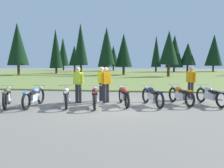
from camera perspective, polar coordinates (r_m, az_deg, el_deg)
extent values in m
plane|color=gray|center=(9.75, -0.46, -5.60)|extent=(140.00, 140.00, 0.00)
cube|color=olive|center=(36.24, 5.40, 2.49)|extent=(80.00, 44.00, 0.10)
cylinder|color=#47331E|center=(35.07, -7.97, 3.55)|extent=(0.36, 0.36, 1.54)
cone|color=black|center=(35.17, -8.05, 10.08)|extent=(2.26, 2.26, 6.46)
cylinder|color=#47331E|center=(45.55, -9.55, 3.84)|extent=(0.36, 0.36, 1.39)
cone|color=black|center=(45.56, -9.60, 7.24)|extent=(2.38, 2.38, 4.01)
cylinder|color=#47331E|center=(47.04, 15.62, 3.53)|extent=(0.36, 0.36, 1.01)
cone|color=black|center=(47.08, 15.74, 8.11)|extent=(3.57, 3.57, 6.52)
cylinder|color=#47331E|center=(38.85, -14.10, 3.23)|extent=(0.36, 0.36, 1.02)
cone|color=black|center=(38.90, -14.22, 8.81)|extent=(2.23, 2.23, 6.56)
cylinder|color=#47331E|center=(48.77, -1.81, 3.82)|extent=(0.36, 0.36, 1.08)
cone|color=black|center=(48.84, -1.82, 8.68)|extent=(3.17, 3.17, 7.20)
cylinder|color=#47331E|center=(51.17, 24.52, 3.55)|extent=(0.36, 0.36, 1.32)
cone|color=black|center=(51.23, 24.69, 7.93)|extent=(3.49, 3.49, 6.51)
cylinder|color=#47331E|center=(47.59, 18.78, 3.72)|extent=(0.36, 0.36, 1.44)
cone|color=black|center=(47.61, 18.88, 7.30)|extent=(3.25, 3.25, 4.50)
cylinder|color=#47331E|center=(35.28, -22.84, 3.20)|extent=(0.36, 0.36, 1.56)
cone|color=black|center=(35.37, -23.07, 9.42)|extent=(3.03, 3.03, 6.11)
cylinder|color=#47331E|center=(55.70, -12.35, 3.97)|extent=(0.36, 0.36, 1.22)
cone|color=black|center=(55.76, -12.44, 8.11)|extent=(2.74, 2.74, 6.84)
cylinder|color=#47331E|center=(46.58, 11.19, 3.66)|extent=(0.36, 0.36, 1.10)
cone|color=black|center=(46.63, 11.28, 8.25)|extent=(2.03, 2.03, 6.37)
cylinder|color=#47331E|center=(33.39, 2.99, 3.29)|extent=(0.36, 0.36, 1.30)
cone|color=black|center=(33.42, 3.02, 8.64)|extent=(2.57, 2.57, 4.94)
cylinder|color=#47331E|center=(30.14, 14.27, 3.28)|extent=(0.36, 0.36, 1.68)
cone|color=black|center=(30.19, 14.40, 9.05)|extent=(2.53, 2.53, 4.39)
cylinder|color=#47331E|center=(31.71, -1.36, 3.50)|extent=(0.36, 0.36, 1.64)
cone|color=black|center=(31.79, -1.38, 9.75)|extent=(2.35, 2.35, 5.29)
cylinder|color=#47331E|center=(52.71, 0.36, 3.99)|extent=(0.36, 0.36, 1.17)
cone|color=black|center=(52.73, 0.36, 7.25)|extent=(2.69, 2.69, 4.82)
torus|color=black|center=(11.21, -24.90, -2.85)|extent=(0.39, 0.67, 0.70)
torus|color=black|center=(9.83, -25.86, -3.98)|extent=(0.39, 0.67, 0.70)
cube|color=silver|center=(10.51, -25.36, -3.11)|extent=(0.46, 0.66, 0.28)
ellipsoid|color=brown|center=(10.66, -25.30, -1.48)|extent=(0.44, 0.55, 0.22)
cube|color=black|center=(10.27, -25.56, -2.07)|extent=(0.41, 0.53, 0.10)
cube|color=brown|center=(9.79, -25.94, -2.01)|extent=(0.26, 0.35, 0.06)
cylinder|color=silver|center=(11.05, -25.07, -0.31)|extent=(0.57, 0.30, 0.03)
sphere|color=silver|center=(11.18, -24.97, -0.91)|extent=(0.14, 0.14, 0.14)
cylinder|color=silver|center=(10.22, -24.77, -3.89)|extent=(0.30, 0.53, 0.07)
torus|color=black|center=(10.71, -17.82, -2.97)|extent=(0.13, 0.70, 0.70)
torus|color=black|center=(9.45, -21.14, -4.16)|extent=(0.13, 0.70, 0.70)
cube|color=silver|center=(10.07, -19.39, -3.25)|extent=(0.23, 0.65, 0.28)
ellipsoid|color=#598CC6|center=(10.19, -19.02, -1.55)|extent=(0.28, 0.49, 0.22)
cube|color=black|center=(9.84, -19.96, -2.17)|extent=(0.24, 0.49, 0.10)
cube|color=#598CC6|center=(9.40, -21.21, -2.12)|extent=(0.15, 0.33, 0.06)
cylinder|color=silver|center=(10.56, -18.11, -0.31)|extent=(0.62, 0.06, 0.03)
sphere|color=silver|center=(10.68, -17.84, -0.94)|extent=(0.14, 0.14, 0.14)
cylinder|color=silver|center=(9.75, -19.35, -4.11)|extent=(0.09, 0.55, 0.07)
torus|color=black|center=(10.45, -11.69, -3.03)|extent=(0.32, 0.69, 0.70)
torus|color=black|center=(9.07, -11.69, -4.30)|extent=(0.32, 0.69, 0.70)
cube|color=silver|center=(9.75, -11.69, -3.33)|extent=(0.40, 0.67, 0.28)
ellipsoid|color=beige|center=(9.89, -11.72, -1.57)|extent=(0.40, 0.54, 0.22)
cube|color=black|center=(9.50, -11.72, -2.22)|extent=(0.37, 0.53, 0.10)
cube|color=beige|center=(9.02, -11.73, -2.17)|extent=(0.24, 0.35, 0.06)
cylinder|color=silver|center=(10.29, -11.74, -0.30)|extent=(0.60, 0.23, 0.03)
sphere|color=silver|center=(10.42, -11.73, -0.94)|extent=(0.14, 0.14, 0.14)
cylinder|color=silver|center=(9.47, -10.83, -4.18)|extent=(0.25, 0.54, 0.07)
torus|color=black|center=(10.13, -4.37, -3.20)|extent=(0.23, 0.71, 0.70)
torus|color=black|center=(8.74, -4.49, -4.56)|extent=(0.23, 0.71, 0.70)
cube|color=silver|center=(9.43, -4.43, -3.53)|extent=(0.32, 0.67, 0.28)
ellipsoid|color=maroon|center=(9.57, -4.43, -1.71)|extent=(0.35, 0.52, 0.22)
cube|color=black|center=(9.18, -4.46, -2.39)|extent=(0.31, 0.51, 0.10)
cube|color=maroon|center=(8.69, -4.51, -2.36)|extent=(0.20, 0.34, 0.06)
cylinder|color=silver|center=(9.96, -4.40, -0.38)|extent=(0.61, 0.15, 0.03)
sphere|color=silver|center=(10.10, -4.39, -1.05)|extent=(0.14, 0.14, 0.14)
cylinder|color=silver|center=(9.14, -3.57, -4.44)|extent=(0.17, 0.55, 0.07)
torus|color=black|center=(10.49, 2.28, -2.89)|extent=(0.28, 0.70, 0.70)
torus|color=black|center=(9.13, 3.87, -4.13)|extent=(0.28, 0.70, 0.70)
cube|color=silver|center=(9.80, 3.02, -3.18)|extent=(0.36, 0.67, 0.28)
ellipsoid|color=#AD1919|center=(9.94, 2.83, -1.43)|extent=(0.38, 0.53, 0.22)
cube|color=black|center=(9.56, 3.28, -2.07)|extent=(0.34, 0.52, 0.10)
cube|color=#AD1919|center=(9.08, 3.88, -2.02)|extent=(0.22, 0.35, 0.06)
cylinder|color=silver|center=(10.33, 2.39, -0.17)|extent=(0.61, 0.20, 0.03)
sphere|color=silver|center=(10.46, 2.27, -0.81)|extent=(0.14, 0.14, 0.14)
cylinder|color=silver|center=(9.56, 4.19, -4.02)|extent=(0.22, 0.55, 0.07)
torus|color=black|center=(10.49, 8.63, -2.95)|extent=(0.36, 0.68, 0.70)
torus|color=black|center=(9.24, 12.17, -4.13)|extent=(0.36, 0.68, 0.70)
cube|color=silver|center=(9.85, 10.29, -3.22)|extent=(0.43, 0.67, 0.28)
ellipsoid|color=navy|center=(9.97, 9.87, -1.48)|extent=(0.43, 0.54, 0.22)
cube|color=black|center=(9.62, 10.88, -2.10)|extent=(0.39, 0.53, 0.10)
cube|color=navy|center=(9.19, 12.21, -2.04)|extent=(0.25, 0.35, 0.06)
cylinder|color=silver|center=(10.33, 8.90, -0.22)|extent=(0.58, 0.27, 0.03)
sphere|color=silver|center=(10.46, 8.62, -0.87)|extent=(0.14, 0.14, 0.14)
cylinder|color=silver|center=(9.66, 11.80, -4.01)|extent=(0.28, 0.53, 0.07)
torus|color=black|center=(11.07, 15.32, -2.64)|extent=(0.35, 0.69, 0.70)
torus|color=black|center=(9.89, 19.32, -3.70)|extent=(0.35, 0.69, 0.70)
cube|color=silver|center=(10.46, 17.22, -2.87)|extent=(0.42, 0.67, 0.28)
ellipsoid|color=orange|center=(10.58, 16.75, -1.24)|extent=(0.42, 0.54, 0.22)
cube|color=black|center=(10.25, 17.89, -1.82)|extent=(0.38, 0.53, 0.10)
cube|color=orange|center=(9.84, 19.39, -1.74)|extent=(0.25, 0.35, 0.06)
cylinder|color=silver|center=(10.92, 15.64, -0.06)|extent=(0.59, 0.26, 0.03)
sphere|color=silver|center=(11.04, 15.32, -0.68)|extent=(0.14, 0.14, 0.14)
cylinder|color=silver|center=(10.30, 18.74, -3.60)|extent=(0.27, 0.54, 0.07)
torus|color=black|center=(11.37, 21.84, -2.63)|extent=(0.33, 0.69, 0.70)
torus|color=black|center=(10.26, 26.27, -3.63)|extent=(0.33, 0.69, 0.70)
cube|color=silver|center=(10.80, 23.95, -2.84)|extent=(0.41, 0.67, 0.28)
ellipsoid|color=#B7B7BC|center=(10.91, 23.45, -1.26)|extent=(0.41, 0.54, 0.22)
cube|color=black|center=(10.60, 24.70, -1.82)|extent=(0.37, 0.53, 0.10)
cube|color=#B7B7BC|center=(10.21, 26.35, -1.75)|extent=(0.24, 0.35, 0.06)
cylinder|color=silver|center=(11.23, 22.22, -0.12)|extent=(0.59, 0.24, 0.03)
sphere|color=silver|center=(11.34, 21.85, -0.71)|extent=(0.14, 0.14, 0.14)
cylinder|color=silver|center=(10.66, 25.50, -3.55)|extent=(0.25, 0.54, 0.07)
cylinder|color=#2D2D38|center=(10.43, -1.96, -2.44)|extent=(0.14, 0.14, 0.88)
cylinder|color=#2D2D38|center=(10.53, -1.13, -2.36)|extent=(0.14, 0.14, 0.88)
cube|color=orange|center=(10.40, -1.55, 1.53)|extent=(0.41, 0.40, 0.56)
sphere|color=beige|center=(10.39, -1.56, 3.74)|extent=(0.22, 0.22, 0.22)
cylinder|color=orange|center=(10.28, -2.62, 1.37)|extent=(0.09, 0.09, 0.52)
cylinder|color=orange|center=(10.53, -0.50, 1.47)|extent=(0.09, 0.09, 0.52)
cylinder|color=#2D2D38|center=(11.00, -2.94, -2.03)|extent=(0.14, 0.14, 0.88)
cylinder|color=#2D2D38|center=(10.86, -2.32, -2.12)|extent=(0.14, 0.14, 0.88)
cube|color=#D8EA19|center=(10.86, -2.65, 1.69)|extent=(0.42, 0.40, 0.56)
sphere|color=beige|center=(10.84, -2.66, 3.80)|extent=(0.22, 0.22, 0.22)
cylinder|color=#D8EA19|center=(11.04, -3.43, 1.64)|extent=(0.09, 0.09, 0.52)
cylinder|color=#D8EA19|center=(10.69, -1.84, 1.53)|extent=(0.09, 0.09, 0.52)
cylinder|color=#2D2D38|center=(10.56, -9.04, -2.40)|extent=(0.14, 0.14, 0.88)
cylinder|color=#2D2D38|center=(10.46, -8.23, -2.46)|extent=(0.14, 0.14, 0.88)
cube|color=#C6E52D|center=(10.44, -8.69, 1.49)|extent=(0.41, 0.32, 0.56)
sphere|color=beige|center=(10.42, -8.72, 3.68)|extent=(0.22, 0.22, 0.22)
cylinder|color=#C6E52D|center=(10.57, -9.72, 1.41)|extent=(0.09, 0.09, 0.52)
cylinder|color=#C6E52D|center=(10.31, -7.64, 1.34)|extent=(0.09, 0.09, 0.52)
cylinder|color=#2D2D38|center=(12.07, 19.85, -1.69)|extent=(0.14, 0.14, 0.88)
cylinder|color=#2D2D38|center=(12.17, 19.15, -1.61)|extent=(0.14, 0.14, 0.88)
cube|color=orange|center=(12.06, 19.60, 1.75)|extent=(0.41, 0.41, 0.56)
sphere|color=tan|center=(12.04, 19.66, 3.65)|extent=(0.22, 0.22, 0.22)
cylinder|color=orange|center=(11.93, 20.51, 1.59)|extent=(0.09, 0.09, 0.52)
cylinder|color=orange|center=(12.19, 18.71, 1.72)|extent=(0.09, 0.09, 0.52)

